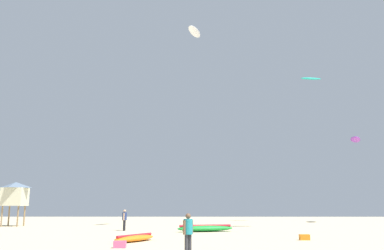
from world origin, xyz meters
name	(u,v)px	position (x,y,z in m)	size (l,w,h in m)	color
person_foreground	(188,231)	(-0.02, 3.52, 0.95)	(0.40, 0.42, 1.63)	#2D2D33
person_left	(124,218)	(-5.32, 19.69, 0.95)	(0.37, 0.53, 1.62)	black
kite_grounded_near	(205,228)	(1.01, 18.39, 0.25)	(4.52, 2.41, 0.53)	green
kite_grounded_mid	(135,238)	(-3.06, 9.74, 0.19)	(2.38, 3.33, 0.39)	orange
lifeguard_tower	(15,194)	(-17.03, 26.43, 3.05)	(2.30, 2.30, 4.15)	#8C704C
cooler_box	(304,237)	(6.48, 10.79, 0.16)	(0.56, 0.36, 0.32)	orange
gear_bag	(120,244)	(-3.24, 6.28, 0.16)	(0.56, 0.36, 0.32)	#E5598C
kite_aloft_0	(194,32)	(0.19, 24.84, 18.83)	(1.70, 3.08, 0.46)	white
kite_aloft_2	(355,140)	(19.04, 34.52, 9.53)	(2.12, 3.95, 0.66)	purple
kite_aloft_3	(311,79)	(14.74, 36.22, 17.53)	(2.74, 1.13, 0.46)	#19B29E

